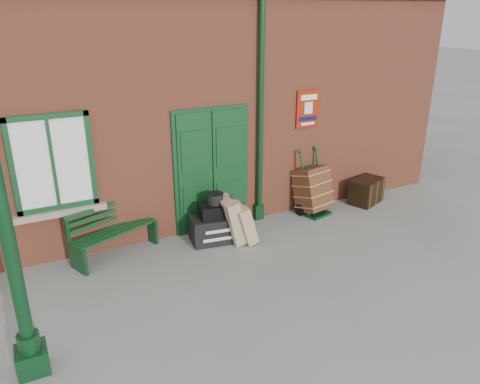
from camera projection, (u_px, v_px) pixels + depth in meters
ground at (266, 259)px, 7.63m from camera, size 80.00×80.00×0.00m
station_building at (185, 94)px, 9.74m from camera, size 10.30×4.30×4.36m
canopy_column at (12, 261)px, 4.77m from camera, size 0.34×0.34×3.61m
bench at (112, 229)px, 7.64m from camera, size 1.49×0.95×0.89m
houdini_trunk at (218, 228)px, 8.18m from camera, size 0.99×0.64×0.46m
strongbox at (214, 210)px, 8.03m from camera, size 0.56×0.44×0.23m
hatbox at (215, 198)px, 7.99m from camera, size 0.31×0.31×0.19m
suitcase_back at (232, 220)px, 8.08m from camera, size 0.41×0.57×0.82m
suitcase_front at (243, 223)px, 8.09m from camera, size 0.40×0.52×0.71m
porter_trolley at (313, 190)px, 9.20m from camera, size 0.74×0.78×1.27m
dark_trunk at (366, 191)px, 9.78m from camera, size 0.84×0.70×0.52m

